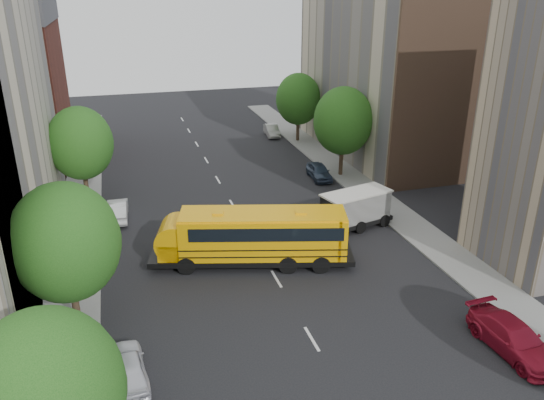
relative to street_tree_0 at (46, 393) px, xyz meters
name	(u,v)px	position (x,y,z in m)	size (l,w,h in m)	color
ground	(267,263)	(11.00, 14.00, -4.64)	(120.00, 120.00, 0.00)	black
sidewalk_left	(77,251)	(-0.50, 19.00, -4.58)	(3.00, 80.00, 0.12)	slate
sidewalk_right	(393,211)	(22.50, 19.00, -4.58)	(3.00, 80.00, 0.12)	slate
lane_markings	(232,204)	(11.00, 24.00, -4.64)	(0.15, 64.00, 0.01)	silver
building_left_redbrick	(7,94)	(-7.00, 42.00, 1.86)	(10.00, 15.00, 13.00)	maroon
building_right_far	(386,63)	(29.00, 34.00, 4.36)	(10.00, 22.00, 18.00)	beige
building_right_sidewall	(451,81)	(29.00, 23.00, 4.36)	(10.10, 0.30, 18.00)	brown
street_tree_0	(46,393)	(0.00, 0.00, 0.00)	(4.80, 4.80, 7.41)	#38281C
street_tree_1	(65,243)	(0.00, 10.00, 0.31)	(5.12, 5.12, 7.90)	#38281C
street_tree_2	(80,143)	(0.00, 28.00, 0.19)	(4.99, 4.99, 7.71)	#38281C
street_tree_4	(343,121)	(22.00, 28.00, 0.43)	(5.25, 5.25, 8.10)	#38281C
street_tree_5	(298,99)	(22.00, 40.00, 0.06)	(4.86, 4.86, 7.51)	#38281C
school_bus	(250,235)	(9.98, 14.31, -2.67)	(12.81, 6.07, 3.53)	black
safari_truck	(351,210)	(18.10, 17.28, -3.22)	(6.62, 3.68, 2.69)	black
parked_car_0	(126,368)	(2.18, 5.47, -3.92)	(1.69, 4.21, 1.44)	silver
parked_car_1	(117,210)	(2.20, 23.71, -3.94)	(1.49, 4.28, 1.41)	silver
parked_car_3	(513,338)	(19.80, 2.46, -3.91)	(2.05, 5.05, 1.47)	maroon
parked_car_4	(319,171)	(19.80, 27.73, -3.96)	(1.61, 3.99, 1.36)	#314056
parked_car_5	(272,130)	(19.88, 42.97, -3.99)	(1.37, 3.92, 1.29)	#A1A09C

